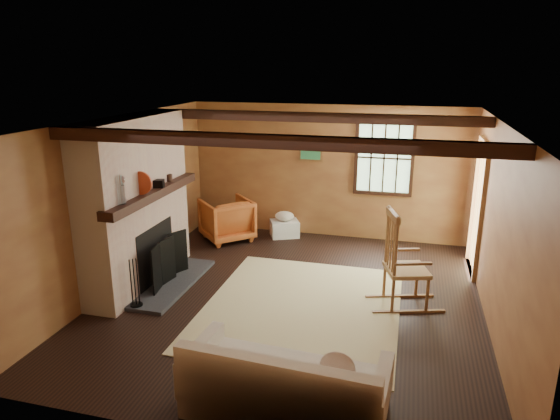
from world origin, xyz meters
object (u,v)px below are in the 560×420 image
(fireplace, at_px, (138,209))
(sofa, at_px, (285,390))
(armchair, at_px, (227,219))
(laundry_basket, at_px, (285,229))
(rocking_chair, at_px, (403,266))

(fireplace, height_order, sofa, fireplace)
(fireplace, xyz_separation_m, armchair, (0.54, 2.03, -0.72))
(sofa, relative_size, laundry_basket, 3.75)
(fireplace, bearing_deg, laundry_basket, 58.48)
(rocking_chair, bearing_deg, armchair, 42.54)
(laundry_basket, bearing_deg, rocking_chair, -46.27)
(fireplace, bearing_deg, rocking_chair, 3.09)
(rocking_chair, relative_size, armchair, 1.56)
(sofa, bearing_deg, armchair, 120.37)
(rocking_chair, bearing_deg, sofa, 141.86)
(fireplace, relative_size, laundry_basket, 4.80)
(sofa, xyz_separation_m, armchair, (-2.18, 4.32, 0.12))
(fireplace, distance_m, laundry_basket, 3.04)
(armchair, bearing_deg, rocking_chair, 106.12)
(fireplace, bearing_deg, armchair, 75.02)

